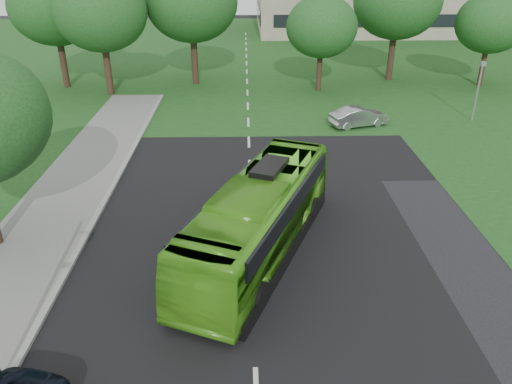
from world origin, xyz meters
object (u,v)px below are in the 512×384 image
tree_park_a (100,11)px  tree_park_f (54,7)px  sedan (359,117)px  tree_park_b (191,2)px  tree_park_d (398,1)px  camera_pole (479,83)px  tree_park_c (322,27)px  tree_park_e (491,23)px  bus (259,217)px

tree_park_a → tree_park_f: 5.16m
tree_park_a → sedan: tree_park_a is taller
tree_park_a → sedan: size_ratio=2.40×
tree_park_b → sedan: bearing=-45.0°
tree_park_d → tree_park_f: size_ratio=1.03×
tree_park_f → camera_pole: 33.88m
tree_park_c → tree_park_d: size_ratio=0.76×
tree_park_b → tree_park_f: (-11.32, -0.97, -0.26)m
tree_park_d → tree_park_f: 29.32m
tree_park_a → tree_park_e: (32.32, 2.14, -1.26)m
bus → camera_pole: bearing=69.1°
camera_pole → tree_park_c: bearing=151.9°
tree_park_a → tree_park_e: 32.42m
tree_park_e → sedan: bearing=-140.3°
tree_park_e → tree_park_f: size_ratio=0.80×
tree_park_c → tree_park_f: size_ratio=0.79×
tree_park_a → camera_pole: size_ratio=2.32×
tree_park_c → sedan: (1.48, -9.60, -4.62)m
tree_park_b → tree_park_e: (25.47, -1.39, -1.60)m
tree_park_e → camera_pole: tree_park_e is taller
tree_park_a → tree_park_b: size_ratio=0.95×
tree_park_a → tree_park_f: bearing=150.1°
tree_park_b → tree_park_e: 25.56m
tree_park_c → tree_park_e: bearing=5.2°
tree_park_e → camera_pole: (-4.79, -9.97, -2.65)m
tree_park_d → bus: (-12.95, -29.00, -5.32)m
tree_park_f → bus: tree_park_f is taller
tree_park_f → tree_park_b: bearing=4.9°
tree_park_a → tree_park_c: size_ratio=1.25×
tree_park_c → sedan: 10.75m
tree_park_d → bus: 32.20m
bus → tree_park_d: bearing=88.4°
bus → tree_park_e: bearing=74.9°
tree_park_a → tree_park_b: 7.71m
tree_park_a → bus: (11.83, -24.46, -5.04)m
tree_park_e → tree_park_a: bearing=-176.2°
tree_park_a → tree_park_f: (-4.47, 2.57, 0.08)m
tree_park_c → tree_park_d: 8.19m
tree_park_d → sedan: (-5.63, -13.32, -6.24)m
tree_park_f → sedan: bearing=-25.7°
tree_park_b → camera_pole: (20.68, -11.36, -4.25)m
tree_park_a → tree_park_d: tree_park_d is taller
bus → sedan: (7.32, 15.68, -0.92)m
tree_park_c → tree_park_e: (14.65, 1.33, 0.08)m
tree_park_d → bus: bearing=-114.1°
tree_park_c → camera_pole: bearing=-41.2°
sedan → tree_park_a: bearing=46.9°
tree_park_a → tree_park_c: tree_park_a is taller
tree_park_a → sedan: bearing=-24.6°
tree_park_a → tree_park_d: 25.20m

